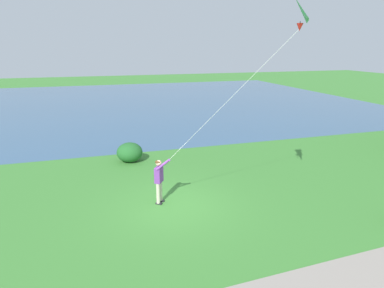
{
  "coord_description": "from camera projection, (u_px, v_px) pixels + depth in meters",
  "views": [
    {
      "loc": [
        11.3,
        -2.79,
        5.81
      ],
      "look_at": [
        -0.21,
        0.76,
        2.31
      ],
      "focal_mm": 31.66,
      "sensor_mm": 36.0,
      "label": 1
    }
  ],
  "objects": [
    {
      "name": "ground_plane",
      "position": [
        175.0,
        206.0,
        12.78
      ],
      "size": [
        120.0,
        120.0,
        0.0
      ],
      "primitive_type": "plane",
      "color": "#3D7F33"
    },
    {
      "name": "lake_water",
      "position": [
        153.0,
        101.0,
        36.92
      ],
      "size": [
        36.0,
        44.0,
        0.01
      ],
      "primitive_type": "cube",
      "color": "#385B7F",
      "rests_on": "ground"
    },
    {
      "name": "person_kite_flyer",
      "position": [
        159.0,
        177.0,
        12.74
      ],
      "size": [
        0.55,
        0.62,
        1.83
      ],
      "color": "#232328",
      "rests_on": "ground"
    },
    {
      "name": "flying_kite",
      "position": [
        293.0,
        15.0,
        9.95
      ],
      "size": [
        2.99,
        3.95,
        5.4
      ],
      "color": "green"
    },
    {
      "name": "lakeside_shrub",
      "position": [
        130.0,
        152.0,
        17.54
      ],
      "size": [
        1.29,
        1.33,
        1.01
      ],
      "primitive_type": "ellipsoid",
      "color": "#236028",
      "rests_on": "ground"
    }
  ]
}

